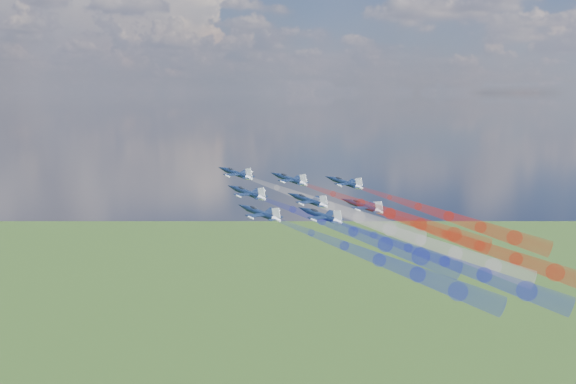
{
  "coord_description": "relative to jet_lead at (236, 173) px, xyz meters",
  "views": [
    {
      "loc": [
        1.82,
        -159.87,
        198.83
      ],
      "look_at": [
        24.61,
        9.6,
        172.27
      ],
      "focal_mm": 39.8,
      "sensor_mm": 36.0,
      "label": 1
    }
  ],
  "objects": [
    {
      "name": "trail_lead",
      "position": [
        23.25,
        -21.83,
        -6.42
      ],
      "size": [
        41.67,
        39.7,
        15.04
      ],
      "primitive_type": null,
      "rotation": [
        0.2,
        -0.04,
        0.81
      ],
      "color": "white"
    },
    {
      "name": "trail_rear_right",
      "position": [
        56.12,
        -41.11,
        -13.41
      ],
      "size": [
        41.67,
        39.7,
        15.04
      ],
      "primitive_type": null,
      "rotation": [
        0.2,
        -0.04,
        0.81
      ],
      "color": "red"
    },
    {
      "name": "jet_outer_right",
      "position": [
        31.77,
        -1.8,
        -3.06
      ],
      "size": [
        17.29,
        17.23,
        6.52
      ],
      "primitive_type": null,
      "rotation": [
        0.2,
        -0.04,
        0.81
      ],
      "color": "black"
    },
    {
      "name": "jet_lead",
      "position": [
        0.0,
        0.0,
        0.0
      ],
      "size": [
        17.29,
        17.23,
        6.52
      ],
      "primitive_type": null,
      "rotation": [
        0.2,
        -0.04,
        0.81
      ],
      "color": "black"
    },
    {
      "name": "jet_inner_right",
      "position": [
        15.23,
        -3.18,
        -1.54
      ],
      "size": [
        17.29,
        17.23,
        6.52
      ],
      "primitive_type": null,
      "rotation": [
        0.2,
        -0.04,
        0.81
      ],
      "color": "black"
    },
    {
      "name": "jet_inner_left",
      "position": [
        2.05,
        -17.17,
        -3.05
      ],
      "size": [
        17.29,
        17.23,
        6.52
      ],
      "primitive_type": null,
      "rotation": [
        0.2,
        -0.04,
        0.81
      ],
      "color": "black"
    },
    {
      "name": "jet_center_third",
      "position": [
        17.95,
        -19.48,
        -5.07
      ],
      "size": [
        17.29,
        17.23,
        6.52
      ],
      "primitive_type": null,
      "rotation": [
        0.2,
        -0.04,
        0.81
      ],
      "color": "black"
    },
    {
      "name": "trail_inner_right",
      "position": [
        38.48,
        -25.01,
        -7.96
      ],
      "size": [
        41.67,
        39.7,
        15.04
      ],
      "primitive_type": null,
      "rotation": [
        0.2,
        -0.04,
        0.81
      ],
      "color": "red"
    },
    {
      "name": "trail_rear_left",
      "position": [
        42.2,
        -54.31,
        -13.09
      ],
      "size": [
        41.67,
        39.7,
        15.04
      ],
      "primitive_type": null,
      "rotation": [
        0.2,
        -0.04,
        0.81
      ],
      "color": "#1821CE"
    },
    {
      "name": "jet_rear_left",
      "position": [
        18.95,
        -32.48,
        -6.67
      ],
      "size": [
        17.29,
        17.23,
        6.52
      ],
      "primitive_type": null,
      "rotation": [
        0.2,
        -0.04,
        0.81
      ],
      "color": "black"
    },
    {
      "name": "jet_outer_left",
      "position": [
        3.88,
        -34.02,
        -5.4
      ],
      "size": [
        17.29,
        17.23,
        6.52
      ],
      "primitive_type": null,
      "rotation": [
        0.2,
        -0.04,
        0.81
      ],
      "color": "black"
    },
    {
      "name": "trail_outer_right",
      "position": [
        55.02,
        -23.63,
        -9.48
      ],
      "size": [
        41.67,
        39.7,
        15.04
      ],
      "primitive_type": null,
      "rotation": [
        0.2,
        -0.04,
        0.81
      ],
      "color": "red"
    },
    {
      "name": "jet_rear_right",
      "position": [
        32.87,
        -19.28,
        -6.99
      ],
      "size": [
        17.29,
        17.23,
        6.52
      ],
      "primitive_type": null,
      "rotation": [
        0.2,
        -0.04,
        0.81
      ],
      "color": "black"
    },
    {
      "name": "trail_center_third",
      "position": [
        41.2,
        -41.32,
        -11.49
      ],
      "size": [
        41.67,
        39.7,
        15.04
      ],
      "primitive_type": null,
      "rotation": [
        0.2,
        -0.04,
        0.81
      ],
      "color": "white"
    },
    {
      "name": "trail_inner_left",
      "position": [
        25.3,
        -39.0,
        -9.47
      ],
      "size": [
        41.67,
        39.7,
        15.04
      ],
      "primitive_type": null,
      "rotation": [
        0.2,
        -0.04,
        0.81
      ],
      "color": "#1821CE"
    },
    {
      "name": "trail_outer_left",
      "position": [
        27.13,
        -55.85,
        -11.82
      ],
      "size": [
        41.67,
        39.7,
        15.04
      ],
      "primitive_type": null,
      "rotation": [
        0.2,
        -0.04,
        0.81
      ],
      "color": "#1821CE"
    }
  ]
}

